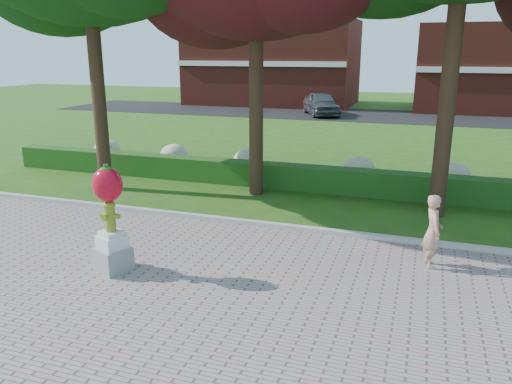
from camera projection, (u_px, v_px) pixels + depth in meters
ground at (254, 279)px, 10.08m from camera, size 100.00×100.00×0.00m
curb at (292, 228)px, 12.79m from camera, size 40.00×0.18×0.15m
lawn_hedge at (324, 179)px, 16.34m from camera, size 24.00×0.70×0.80m
hydrangea_row at (346, 169)px, 17.04m from camera, size 20.10×1.10×0.99m
street at (382, 116)px, 35.58m from camera, size 50.00×8.00×0.02m
building_left at (273, 63)px, 43.20m from camera, size 14.00×8.00×7.00m
building_right at (500, 68)px, 37.69m from camera, size 12.00×8.00×6.40m
hydrant_sculpture at (110, 216)px, 10.09m from camera, size 0.80×0.80×2.26m
woman at (433, 231)px, 10.40m from camera, size 0.51×0.65×1.57m
parked_car at (321, 103)px, 35.73m from camera, size 3.81×5.23×1.66m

